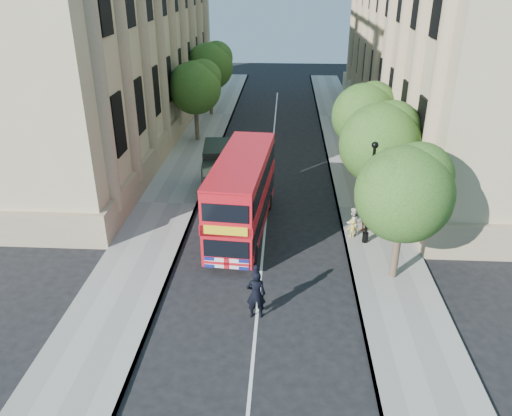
% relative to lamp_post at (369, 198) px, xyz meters
% --- Properties ---
extents(ground, '(120.00, 120.00, 0.00)m').
position_rel_lamp_post_xyz_m(ground, '(-5.00, -6.00, -2.51)').
color(ground, black).
rests_on(ground, ground).
extents(pavement_right, '(3.50, 80.00, 0.12)m').
position_rel_lamp_post_xyz_m(pavement_right, '(0.75, 4.00, -2.45)').
color(pavement_right, gray).
rests_on(pavement_right, ground).
extents(pavement_left, '(3.50, 80.00, 0.12)m').
position_rel_lamp_post_xyz_m(pavement_left, '(-10.75, 4.00, -2.45)').
color(pavement_left, gray).
rests_on(pavement_left, ground).
extents(building_right, '(12.00, 38.00, 18.00)m').
position_rel_lamp_post_xyz_m(building_right, '(8.80, 18.00, 6.49)').
color(building_right, tan).
rests_on(building_right, ground).
extents(building_left, '(12.00, 38.00, 18.00)m').
position_rel_lamp_post_xyz_m(building_left, '(-18.80, 18.00, 6.49)').
color(building_left, tan).
rests_on(building_left, ground).
extents(tree_right_near, '(4.00, 4.00, 6.08)m').
position_rel_lamp_post_xyz_m(tree_right_near, '(0.84, -2.97, 1.74)').
color(tree_right_near, '#473828').
rests_on(tree_right_near, ground).
extents(tree_right_mid, '(4.20, 4.20, 6.37)m').
position_rel_lamp_post_xyz_m(tree_right_mid, '(0.84, 3.03, 1.93)').
color(tree_right_mid, '#473828').
rests_on(tree_right_mid, ground).
extents(tree_right_far, '(4.00, 4.00, 6.15)m').
position_rel_lamp_post_xyz_m(tree_right_far, '(0.84, 9.03, 1.80)').
color(tree_right_far, '#473828').
rests_on(tree_right_far, ground).
extents(tree_left_far, '(4.00, 4.00, 6.30)m').
position_rel_lamp_post_xyz_m(tree_left_far, '(-10.96, 16.03, 1.93)').
color(tree_left_far, '#473828').
rests_on(tree_left_far, ground).
extents(tree_left_back, '(4.20, 4.20, 6.65)m').
position_rel_lamp_post_xyz_m(tree_left_back, '(-10.96, 24.03, 2.20)').
color(tree_left_back, '#473828').
rests_on(tree_left_back, ground).
extents(lamp_post, '(0.32, 0.32, 5.16)m').
position_rel_lamp_post_xyz_m(lamp_post, '(0.00, 0.00, 0.00)').
color(lamp_post, black).
rests_on(lamp_post, pavement_right).
extents(double_decker_bus, '(2.97, 8.75, 3.97)m').
position_rel_lamp_post_xyz_m(double_decker_bus, '(-6.13, 0.96, -0.32)').
color(double_decker_bus, '#B70C15').
rests_on(double_decker_bus, ground).
extents(box_van, '(2.39, 4.98, 2.76)m').
position_rel_lamp_post_xyz_m(box_van, '(-7.89, 6.08, -1.16)').
color(box_van, black).
rests_on(box_van, ground).
extents(police_constable, '(0.78, 0.53, 2.06)m').
position_rel_lamp_post_xyz_m(police_constable, '(-5.04, -6.03, -1.48)').
color(police_constable, black).
rests_on(police_constable, ground).
extents(woman_pedestrian, '(0.94, 0.91, 1.52)m').
position_rel_lamp_post_xyz_m(woman_pedestrian, '(-0.60, 0.63, -1.63)').
color(woman_pedestrian, white).
rests_on(woman_pedestrian, pavement_right).
extents(child_a, '(0.65, 0.53, 1.04)m').
position_rel_lamp_post_xyz_m(child_a, '(0.10, 1.22, -1.87)').
color(child_a, '#CC5224').
rests_on(child_a, pavement_right).
extents(child_b, '(0.69, 0.46, 0.99)m').
position_rel_lamp_post_xyz_m(child_b, '(-0.60, 0.46, -1.89)').
color(child_b, gold).
rests_on(child_b, pavement_right).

